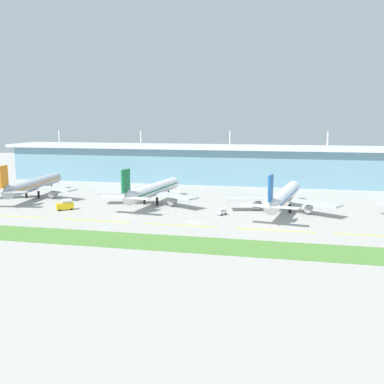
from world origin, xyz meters
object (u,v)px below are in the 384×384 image
at_px(airliner_nearest, 33,185).
at_px(baggage_cart, 222,212).
at_px(fuel_truck, 65,205).
at_px(airliner_near_middle, 152,190).
at_px(airliner_far_middle, 283,197).

height_order(airliner_nearest, baggage_cart, airliner_nearest).
bearing_deg(fuel_truck, baggage_cart, 3.91).
bearing_deg(fuel_truck, airliner_near_middle, 32.55).
bearing_deg(baggage_cart, airliner_far_middle, 27.69).
bearing_deg(airliner_nearest, airliner_near_middle, -3.46).
distance_m(airliner_nearest, airliner_near_middle, 63.32).
distance_m(airliner_near_middle, fuel_truck, 38.79).
distance_m(airliner_nearest, airliner_far_middle, 122.67).
relative_size(airliner_nearest, fuel_truck, 8.88).
distance_m(airliner_far_middle, baggage_cart, 27.77).
xyz_separation_m(airliner_far_middle, baggage_cart, (-24.16, -12.67, -5.19)).
bearing_deg(baggage_cart, airliner_near_middle, 155.31).
relative_size(airliner_far_middle, baggage_cart, 16.34).
height_order(airliner_near_middle, airliner_far_middle, same).
bearing_deg(airliner_nearest, fuel_truck, -38.67).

